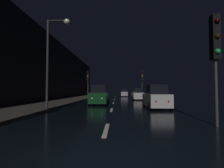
# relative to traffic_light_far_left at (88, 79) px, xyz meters

# --- Properties ---
(ground) EXTENTS (25.92, 84.00, 0.02)m
(ground) POSITION_rel_traffic_light_far_left_xyz_m (4.46, 0.48, -3.48)
(ground) COLOR black
(sidewalk_left) EXTENTS (4.40, 84.00, 0.15)m
(sidewalk_left) POSITION_rel_traffic_light_far_left_xyz_m (-2.30, 0.48, -3.40)
(sidewalk_left) COLOR #38332B
(sidewalk_left) RESTS_ON ground
(building_facade_left) EXTENTS (0.80, 63.00, 9.42)m
(building_facade_left) POSITION_rel_traffic_light_far_left_xyz_m (-4.90, -3.02, 1.24)
(building_facade_left) COLOR black
(building_facade_left) RESTS_ON ground
(lane_centerline) EXTENTS (0.16, 36.66, 0.01)m
(lane_centerline) POSITION_rel_traffic_light_far_left_xyz_m (4.46, -5.09, -3.47)
(lane_centerline) COLOR beige
(lane_centerline) RESTS_ON ground
(traffic_light_far_left) EXTENTS (0.34, 0.47, 4.79)m
(traffic_light_far_left) POSITION_rel_traffic_light_far_left_xyz_m (0.00, 0.00, 0.00)
(traffic_light_far_left) COLOR #38383A
(traffic_light_far_left) RESTS_ON ground
(traffic_light_near_right) EXTENTS (0.32, 0.46, 4.68)m
(traffic_light_near_right) POSITION_rel_traffic_light_far_left_xyz_m (9.02, -20.34, -0.09)
(traffic_light_near_right) COLOR #38383A
(traffic_light_near_right) RESTS_ON ground
(traffic_light_far_right) EXTENTS (0.31, 0.46, 4.72)m
(traffic_light_far_right) POSITION_rel_traffic_light_far_left_xyz_m (8.92, -0.91, -0.06)
(traffic_light_far_right) COLOR #38383A
(traffic_light_far_right) RESTS_ON ground
(streetlamp_overhead) EXTENTS (1.70, 0.44, 6.75)m
(streetlamp_overhead) POSITION_rel_traffic_light_far_left_xyz_m (0.28, -15.57, 1.04)
(streetlamp_overhead) COLOR #2D2D30
(streetlamp_overhead) RESTS_ON ground
(car_approaching_headlights) EXTENTS (1.89, 4.09, 2.06)m
(car_approaching_headlights) POSITION_rel_traffic_light_far_left_xyz_m (3.00, -9.86, -2.53)
(car_approaching_headlights) COLOR #0F3819
(car_approaching_headlights) RESTS_ON ground
(car_distant_taillights) EXTENTS (1.72, 3.73, 1.88)m
(car_distant_taillights) POSITION_rel_traffic_light_far_left_xyz_m (6.61, 12.92, -2.62)
(car_distant_taillights) COLOR #A5A8AD
(car_distant_taillights) RESTS_ON ground
(car_parked_right_far) EXTENTS (1.71, 3.70, 1.87)m
(car_parked_right_far) POSITION_rel_traffic_light_far_left_xyz_m (8.12, -1.24, -2.62)
(car_parked_right_far) COLOR silver
(car_parked_right_far) RESTS_ON ground
(car_parked_right_near) EXTENTS (1.79, 3.88, 1.96)m
(car_parked_right_near) POSITION_rel_traffic_light_far_left_xyz_m (8.12, -13.56, -2.58)
(car_parked_right_near) COLOR silver
(car_parked_right_near) RESTS_ON ground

